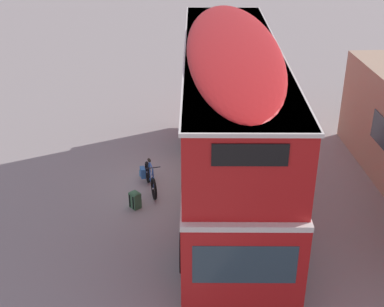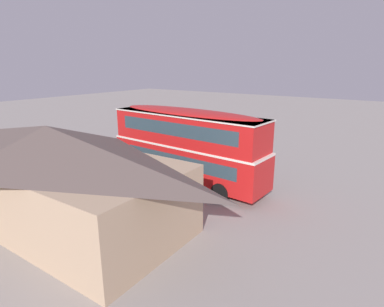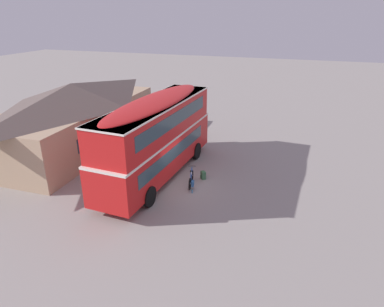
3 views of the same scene
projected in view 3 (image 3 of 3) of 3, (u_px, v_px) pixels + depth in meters
ground_plane at (175, 185)px, 19.66m from camera, size 120.00×120.00×0.00m
double_decker_bus at (157, 135)px, 19.78m from camera, size 10.85×3.16×4.79m
touring_bicycle at (191, 180)px, 19.45m from camera, size 1.69×0.67×1.02m
backpack_on_ground at (203, 175)px, 20.27m from camera, size 0.38×0.38×0.54m
water_bottle_blue_sports at (192, 191)px, 18.75m from camera, size 0.07×0.07×0.23m
pub_building at (75, 115)px, 24.44m from camera, size 14.30×6.47×4.67m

